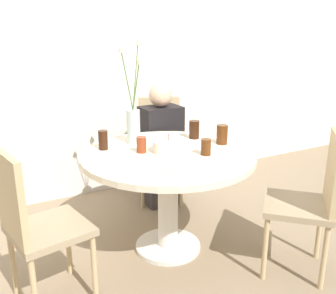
# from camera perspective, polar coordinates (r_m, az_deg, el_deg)

# --- Properties ---
(ground_plane) EXTENTS (16.00, 16.00, 0.00)m
(ground_plane) POSITION_cam_1_polar(r_m,az_deg,el_deg) (2.80, 0.00, -15.07)
(ground_plane) COLOR #89755B
(wall_back) EXTENTS (8.00, 0.05, 2.60)m
(wall_back) POSITION_cam_1_polar(r_m,az_deg,el_deg) (3.52, -10.06, 13.70)
(wall_back) COLOR silver
(wall_back) RESTS_ON ground_plane
(dining_table) EXTENTS (1.16, 1.16, 0.72)m
(dining_table) POSITION_cam_1_polar(r_m,az_deg,el_deg) (2.54, 0.00, -3.92)
(dining_table) COLOR beige
(dining_table) RESTS_ON ground_plane
(chair_left_flank) EXTENTS (0.53, 0.53, 0.93)m
(chair_left_flank) POSITION_cam_1_polar(r_m,az_deg,el_deg) (3.43, -1.26, 0.76)
(chair_left_flank) COLOR #9E896B
(chair_left_flank) RESTS_ON ground_plane
(chair_far_back) EXTENTS (0.47, 0.47, 0.93)m
(chair_far_back) POSITION_cam_1_polar(r_m,az_deg,el_deg) (2.15, -19.77, -10.53)
(chair_far_back) COLOR #9E896B
(chair_far_back) RESTS_ON ground_plane
(chair_near_front) EXTENTS (0.57, 0.57, 0.93)m
(chair_near_front) POSITION_cam_1_polar(r_m,az_deg,el_deg) (2.48, 21.07, -6.93)
(chair_near_front) COLOR #9E896B
(chair_near_front) RESTS_ON ground_plane
(birthday_cake) EXTENTS (0.21, 0.21, 0.12)m
(birthday_cake) POSITION_cam_1_polar(r_m,az_deg,el_deg) (2.50, 0.12, 0.11)
(birthday_cake) COLOR white
(birthday_cake) RESTS_ON dining_table
(flower_vase) EXTENTS (0.20, 0.21, 0.73)m
(flower_vase) POSITION_cam_1_polar(r_m,az_deg,el_deg) (2.68, -5.30, 4.43)
(flower_vase) COLOR #B2C6C1
(flower_vase) RESTS_ON dining_table
(side_plate) EXTENTS (0.18, 0.18, 0.01)m
(side_plate) POSITION_cam_1_polar(r_m,az_deg,el_deg) (2.18, 1.55, -3.46)
(side_plate) COLOR silver
(side_plate) RESTS_ON dining_table
(drink_glass_0) EXTENTS (0.06, 0.06, 0.13)m
(drink_glass_0) POSITION_cam_1_polar(r_m,az_deg,el_deg) (2.59, -9.87, 1.06)
(drink_glass_0) COLOR #33190C
(drink_glass_0) RESTS_ON dining_table
(drink_glass_1) EXTENTS (0.08, 0.08, 0.14)m
(drink_glass_1) POSITION_cam_1_polar(r_m,az_deg,el_deg) (2.83, 4.02, 2.68)
(drink_glass_1) COLOR #33190C
(drink_glass_1) RESTS_ON dining_table
(drink_glass_2) EXTENTS (0.07, 0.07, 0.11)m
(drink_glass_2) POSITION_cam_1_polar(r_m,az_deg,el_deg) (2.49, -4.07, 0.35)
(drink_glass_2) COLOR maroon
(drink_glass_2) RESTS_ON dining_table
(drink_glass_3) EXTENTS (0.08, 0.08, 0.14)m
(drink_glass_3) POSITION_cam_1_polar(r_m,az_deg,el_deg) (2.71, 8.18, 1.92)
(drink_glass_3) COLOR #51280F
(drink_glass_3) RESTS_ON dining_table
(drink_glass_4) EXTENTS (0.07, 0.07, 0.11)m
(drink_glass_4) POSITION_cam_1_polar(r_m,az_deg,el_deg) (2.45, 5.80, 0.00)
(drink_glass_4) COLOR #51280F
(drink_glass_4) RESTS_ON dining_table
(person_woman) EXTENTS (0.34, 0.24, 1.09)m
(person_woman) POSITION_cam_1_polar(r_m,az_deg,el_deg) (3.28, -1.09, -0.30)
(person_woman) COLOR #383333
(person_woman) RESTS_ON ground_plane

